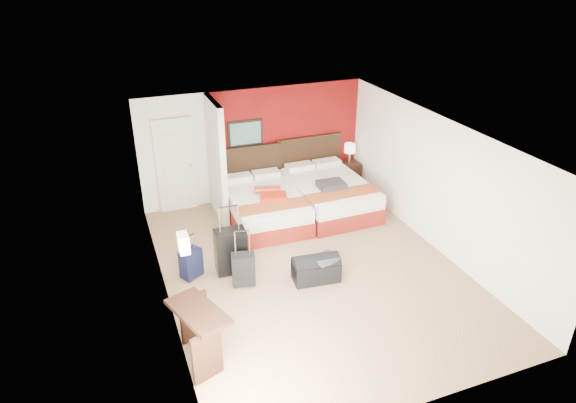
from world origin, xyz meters
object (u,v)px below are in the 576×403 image
red_suitcase_open (270,193)px  nightstand (348,175)px  bed_left (265,207)px  duffel_bag (316,270)px  table_lamp (350,153)px  suitcase_black (231,252)px  bed_right (329,195)px  suitcase_navy (191,265)px  suitcase_charcoal (244,271)px  desk (200,334)px

red_suitcase_open → nightstand: 2.53m
bed_left → nightstand: size_ratio=3.33×
red_suitcase_open → duffel_bag: bearing=-73.4°
table_lamp → suitcase_black: bearing=-145.1°
suitcase_black → duffel_bag: 1.50m
bed_left → bed_right: bed_right is taller
duffel_bag → bed_left: bearing=99.5°
suitcase_navy → duffel_bag: suitcase_navy is taller
table_lamp → suitcase_charcoal: bearing=-139.8°
duffel_bag → suitcase_navy: bearing=163.2°
nightstand → suitcase_navy: (-4.24, -2.39, -0.06)m
bed_right → table_lamp: 1.39m
suitcase_black → desk: desk is taller
suitcase_charcoal → nightstand: bearing=52.9°
bed_left → suitcase_navy: bearing=-138.6°
suitcase_charcoal → desk: size_ratio=0.58×
suitcase_black → duffel_bag: (1.29, -0.75, -0.20)m
bed_left → duffel_bag: size_ratio=2.65×
table_lamp → duffel_bag: (-2.27, -3.23, -0.66)m
nightstand → desk: (-4.50, -4.36, 0.09)m
bed_right → desk: (-3.57, -3.48, 0.08)m
bed_left → suitcase_charcoal: bearing=-115.4°
bed_right → suitcase_black: (-2.62, -1.59, 0.07)m
red_suitcase_open → suitcase_navy: size_ratio=1.42×
bed_left → duffel_bag: bearing=-84.5°
table_lamp → bed_left: bearing=-159.6°
red_suitcase_open → suitcase_navy: red_suitcase_open is taller
bed_left → suitcase_black: bearing=-123.9°
suitcase_black → duffel_bag: suitcase_black is taller
suitcase_navy → table_lamp: bearing=-2.5°
bed_left → bed_right: bearing=2.4°
nightstand → red_suitcase_open: bearing=-159.8°
suitcase_black → suitcase_charcoal: suitcase_black is taller
red_suitcase_open → nightstand: (2.30, 0.99, -0.36)m
red_suitcase_open → suitcase_black: 1.96m
table_lamp → suitcase_navy: 4.91m
red_suitcase_open → nightstand: red_suitcase_open is taller
suitcase_navy → desk: 1.99m
bed_left → suitcase_navy: size_ratio=4.08×
bed_left → red_suitcase_open: bearing=-42.9°
bed_right → suitcase_charcoal: (-2.54, -2.05, -0.04)m
bed_left → suitcase_charcoal: size_ratio=3.67×
desk → suitcase_black: bearing=43.5°
bed_left → desk: desk is taller
nightstand → duffel_bag: nightstand is taller
suitcase_black → suitcase_navy: 0.71m
desk → nightstand: bearing=24.3°
suitcase_black → desk: size_ratio=0.82×
nightstand → table_lamp: size_ratio=1.36×
bed_right → suitcase_charcoal: bed_right is taller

